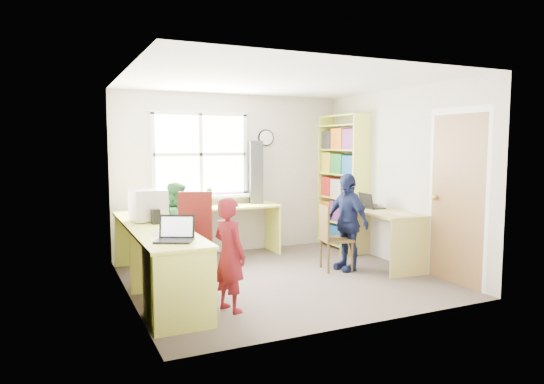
{
  "coord_description": "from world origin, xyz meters",
  "views": [
    {
      "loc": [
        -2.53,
        -5.26,
        1.65
      ],
      "look_at": [
        0.0,
        0.25,
        1.05
      ],
      "focal_mm": 32.0,
      "sensor_mm": 36.0,
      "label": 1
    }
  ],
  "objects_px": {
    "person_red": "(229,255)",
    "person_green": "(178,227)",
    "right_desk": "(381,226)",
    "potted_plant": "(207,197)",
    "bookshelf": "(342,185)",
    "l_desk": "(181,257)",
    "person_navy": "(347,222)",
    "wooden_chair": "(332,235)",
    "laptop_left": "(175,235)",
    "swivel_chair": "(194,245)",
    "cd_tower": "(256,172)",
    "laptop_right": "(370,205)",
    "crt_monitor": "(148,205)"
  },
  "relations": [
    {
      "from": "potted_plant",
      "to": "person_green",
      "type": "relative_size",
      "value": 0.24
    },
    {
      "from": "laptop_right",
      "to": "person_red",
      "type": "xyz_separation_m",
      "value": [
        -2.5,
        -1.13,
        -0.24
      ]
    },
    {
      "from": "bookshelf",
      "to": "swivel_chair",
      "type": "bearing_deg",
      "value": -159.65
    },
    {
      "from": "wooden_chair",
      "to": "person_red",
      "type": "distance_m",
      "value": 1.97
    },
    {
      "from": "laptop_left",
      "to": "cd_tower",
      "type": "distance_m",
      "value": 2.97
    },
    {
      "from": "potted_plant",
      "to": "person_red",
      "type": "distance_m",
      "value": 2.31
    },
    {
      "from": "wooden_chair",
      "to": "laptop_left",
      "type": "xyz_separation_m",
      "value": [
        -2.27,
        -0.9,
        0.34
      ]
    },
    {
      "from": "person_navy",
      "to": "potted_plant",
      "type": "bearing_deg",
      "value": -141.28
    },
    {
      "from": "cd_tower",
      "to": "person_green",
      "type": "relative_size",
      "value": 0.82
    },
    {
      "from": "laptop_left",
      "to": "laptop_right",
      "type": "relative_size",
      "value": 1.29
    },
    {
      "from": "l_desk",
      "to": "right_desk",
      "type": "xyz_separation_m",
      "value": [
        2.85,
        0.32,
        0.09
      ]
    },
    {
      "from": "bookshelf",
      "to": "crt_monitor",
      "type": "height_order",
      "value": "bookshelf"
    },
    {
      "from": "laptop_left",
      "to": "person_red",
      "type": "relative_size",
      "value": 0.38
    },
    {
      "from": "bookshelf",
      "to": "person_navy",
      "type": "relative_size",
      "value": 1.65
    },
    {
      "from": "wooden_chair",
      "to": "potted_plant",
      "type": "height_order",
      "value": "potted_plant"
    },
    {
      "from": "right_desk",
      "to": "person_navy",
      "type": "relative_size",
      "value": 1.05
    },
    {
      "from": "crt_monitor",
      "to": "potted_plant",
      "type": "distance_m",
      "value": 1.4
    },
    {
      "from": "swivel_chair",
      "to": "person_green",
      "type": "distance_m",
      "value": 0.65
    },
    {
      "from": "wooden_chair",
      "to": "person_red",
      "type": "height_order",
      "value": "person_red"
    },
    {
      "from": "cd_tower",
      "to": "person_red",
      "type": "height_order",
      "value": "cd_tower"
    },
    {
      "from": "l_desk",
      "to": "crt_monitor",
      "type": "height_order",
      "value": "crt_monitor"
    },
    {
      "from": "l_desk",
      "to": "laptop_left",
      "type": "distance_m",
      "value": 0.67
    },
    {
      "from": "laptop_left",
      "to": "laptop_right",
      "type": "distance_m",
      "value": 3.23
    },
    {
      "from": "l_desk",
      "to": "laptop_right",
      "type": "height_order",
      "value": "laptop_right"
    },
    {
      "from": "crt_monitor",
      "to": "cd_tower",
      "type": "height_order",
      "value": "cd_tower"
    },
    {
      "from": "right_desk",
      "to": "laptop_right",
      "type": "bearing_deg",
      "value": 93.99
    },
    {
      "from": "person_navy",
      "to": "laptop_right",
      "type": "bearing_deg",
      "value": 107.57
    },
    {
      "from": "l_desk",
      "to": "laptop_right",
      "type": "distance_m",
      "value": 2.93
    },
    {
      "from": "person_red",
      "to": "bookshelf",
      "type": "bearing_deg",
      "value": -73.0
    },
    {
      "from": "bookshelf",
      "to": "cd_tower",
      "type": "bearing_deg",
      "value": 166.65
    },
    {
      "from": "laptop_right",
      "to": "l_desk",
      "type": "bearing_deg",
      "value": 104.51
    },
    {
      "from": "laptop_left",
      "to": "laptop_right",
      "type": "bearing_deg",
      "value": 46.77
    },
    {
      "from": "right_desk",
      "to": "wooden_chair",
      "type": "height_order",
      "value": "wooden_chair"
    },
    {
      "from": "bookshelf",
      "to": "cd_tower",
      "type": "height_order",
      "value": "bookshelf"
    },
    {
      "from": "right_desk",
      "to": "potted_plant",
      "type": "bearing_deg",
      "value": 149.77
    },
    {
      "from": "potted_plant",
      "to": "bookshelf",
      "type": "bearing_deg",
      "value": -5.99
    },
    {
      "from": "bookshelf",
      "to": "potted_plant",
      "type": "distance_m",
      "value": 2.16
    },
    {
      "from": "person_red",
      "to": "person_green",
      "type": "distance_m",
      "value": 1.67
    },
    {
      "from": "bookshelf",
      "to": "person_red",
      "type": "height_order",
      "value": "bookshelf"
    },
    {
      "from": "bookshelf",
      "to": "laptop_right",
      "type": "xyz_separation_m",
      "value": [
        -0.11,
        -0.89,
        -0.2
      ]
    },
    {
      "from": "person_navy",
      "to": "swivel_chair",
      "type": "bearing_deg",
      "value": -102.77
    },
    {
      "from": "right_desk",
      "to": "l_desk",
      "type": "bearing_deg",
      "value": -169.8
    },
    {
      "from": "l_desk",
      "to": "person_red",
      "type": "distance_m",
      "value": 0.66
    },
    {
      "from": "person_red",
      "to": "crt_monitor",
      "type": "bearing_deg",
      "value": 2.45
    },
    {
      "from": "laptop_right",
      "to": "cd_tower",
      "type": "height_order",
      "value": "cd_tower"
    },
    {
      "from": "l_desk",
      "to": "swivel_chair",
      "type": "height_order",
      "value": "swivel_chair"
    },
    {
      "from": "person_navy",
      "to": "wooden_chair",
      "type": "bearing_deg",
      "value": -113.36
    },
    {
      "from": "swivel_chair",
      "to": "crt_monitor",
      "type": "distance_m",
      "value": 0.71
    },
    {
      "from": "wooden_chair",
      "to": "crt_monitor",
      "type": "xyz_separation_m",
      "value": [
        -2.28,
        0.36,
        0.47
      ]
    },
    {
      "from": "l_desk",
      "to": "bookshelf",
      "type": "distance_m",
      "value": 3.35
    }
  ]
}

